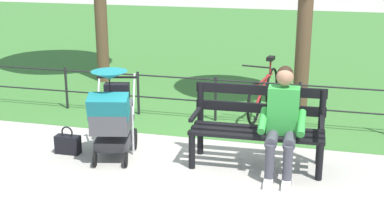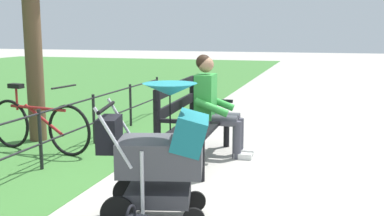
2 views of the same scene
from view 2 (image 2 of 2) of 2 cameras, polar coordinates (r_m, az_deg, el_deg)
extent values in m
plane|color=#ADA89E|center=(4.81, -1.81, -9.31)|extent=(60.00, 60.00, 0.00)
cube|color=black|center=(5.53, -0.89, -1.97)|extent=(1.60, 0.15, 0.04)
cube|color=black|center=(5.49, 0.92, -2.06)|extent=(1.60, 0.15, 0.04)
cube|color=black|center=(5.45, 2.76, -2.16)|extent=(1.60, 0.15, 0.04)
cube|color=black|center=(5.52, -1.90, 0.32)|extent=(1.60, 0.08, 0.12)
cube|color=black|center=(5.49, -1.91, 2.69)|extent=(1.60, 0.08, 0.12)
cylinder|color=black|center=(6.21, 4.34, -2.83)|extent=(0.08, 0.08, 0.45)
cylinder|color=black|center=(6.27, 0.04, -0.37)|extent=(0.08, 0.08, 0.95)
cube|color=black|center=(6.18, 2.56, 0.94)|extent=(0.07, 0.56, 0.04)
cylinder|color=black|center=(4.79, 1.14, -6.59)|extent=(0.08, 0.08, 0.45)
cylinder|color=black|center=(4.86, -4.38, -3.34)|extent=(0.08, 0.08, 0.95)
cube|color=black|center=(4.74, -1.20, -1.71)|extent=(0.07, 0.56, 0.04)
cylinder|color=#42424C|center=(5.82, 4.04, -1.21)|extent=(0.15, 0.40, 0.14)
cylinder|color=#42424C|center=(5.63, 3.67, -1.58)|extent=(0.15, 0.40, 0.14)
cylinder|color=#42424C|center=(5.84, 5.95, -3.56)|extent=(0.11, 0.11, 0.47)
cylinder|color=#42424C|center=(5.65, 5.64, -4.01)|extent=(0.11, 0.11, 0.47)
cube|color=silver|center=(5.88, 6.69, -5.50)|extent=(0.11, 0.22, 0.07)
cube|color=silver|center=(5.69, 6.41, -6.02)|extent=(0.11, 0.22, 0.07)
cube|color=green|center=(5.72, 1.72, 1.46)|extent=(0.37, 0.23, 0.56)
cylinder|color=green|center=(5.93, 3.32, 0.76)|extent=(0.10, 0.43, 0.23)
cylinder|color=green|center=(5.50, 2.43, 0.07)|extent=(0.10, 0.43, 0.23)
sphere|color=#A37556|center=(5.68, 1.74, 5.46)|extent=(0.20, 0.20, 0.20)
sphere|color=black|center=(5.68, 1.45, 5.77)|extent=(0.19, 0.19, 0.19)
cylinder|color=black|center=(4.15, -7.97, -10.50)|extent=(0.09, 0.28, 0.28)
cylinder|color=black|center=(3.73, -9.29, -12.90)|extent=(0.09, 0.28, 0.28)
cylinder|color=black|center=(4.07, 0.45, -11.59)|extent=(0.07, 0.18, 0.18)
cube|color=#38383D|center=(3.87, -4.18, -10.71)|extent=(0.53, 0.60, 0.12)
cylinder|color=silver|center=(4.06, -5.23, -8.15)|extent=(0.03, 0.03, 0.65)
cylinder|color=silver|center=(3.63, -6.23, -10.36)|extent=(0.03, 0.03, 0.65)
cube|color=#47474C|center=(3.76, -3.94, -6.00)|extent=(0.61, 0.77, 0.28)
cube|color=#19727A|center=(3.69, -0.27, -3.07)|extent=(0.54, 0.41, 0.33)
cylinder|color=black|center=(3.75, -10.70, 0.07)|extent=(0.51, 0.15, 0.03)
cylinder|color=silver|center=(3.99, -8.45, -2.23)|extent=(0.09, 0.30, 0.49)
cylinder|color=silver|center=(3.55, -9.87, -3.75)|extent=(0.09, 0.30, 0.49)
cone|color=#19727A|center=(3.65, -2.79, 2.33)|extent=(0.53, 0.53, 0.10)
cylinder|color=black|center=(3.67, -2.76, -0.45)|extent=(0.01, 0.01, 0.30)
cube|color=black|center=(3.79, -10.30, -3.21)|extent=(0.35, 0.23, 0.28)
torus|color=black|center=(3.29, -7.67, -13.23)|extent=(0.16, 0.02, 0.16)
cylinder|color=black|center=(8.73, -4.38, 1.62)|extent=(0.04, 0.04, 0.70)
cylinder|color=black|center=(7.58, -7.71, 0.34)|extent=(0.04, 0.04, 0.70)
cylinder|color=black|center=(6.47, -12.19, -1.39)|extent=(0.04, 0.04, 0.70)
cylinder|color=black|center=(5.43, -18.46, -3.78)|extent=(0.04, 0.04, 0.70)
cylinder|color=black|center=(5.37, -18.63, -0.66)|extent=(7.52, 0.02, 0.02)
cylinder|color=black|center=(5.44, -18.43, -4.29)|extent=(7.52, 0.02, 0.02)
cylinder|color=brown|center=(6.80, -19.34, 8.57)|extent=(0.24, 0.24, 3.00)
torus|color=black|center=(5.91, -15.14, -2.74)|extent=(0.14, 0.66, 0.66)
torus|color=black|center=(6.59, -21.83, -1.85)|extent=(0.14, 0.66, 0.66)
cylinder|color=maroon|center=(6.20, -18.79, -0.01)|extent=(0.17, 0.90, 0.04)
cylinder|color=maroon|center=(6.16, -18.04, -1.45)|extent=(0.13, 0.63, 0.38)
cylinder|color=maroon|center=(6.43, -21.10, 1.09)|extent=(0.03, 0.03, 0.30)
cube|color=black|center=(6.41, -21.20, 2.59)|extent=(0.13, 0.21, 0.06)
cylinder|color=black|center=(5.86, -15.75, 2.58)|extent=(0.44, 0.09, 0.02)
camera|label=1|loc=(7.57, 55.12, 13.42)|focal=49.57mm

